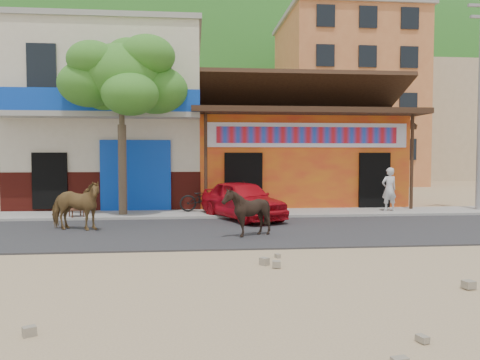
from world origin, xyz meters
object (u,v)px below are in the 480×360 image
Objects in this scene: pedestrian at (389,189)px; cow_tan at (75,206)px; red_car at (242,200)px; scooter at (204,198)px; cow_dark at (247,212)px; tree at (122,125)px; cafe_chair_right at (76,202)px.

cow_tan is at bearing 7.41° from pedestrian.
red_car is at bearing 2.57° from pedestrian.
cow_dark is at bearing -173.42° from scooter.
cow_tan is 1.30× the size of cow_dark.
tree is at bearing 141.59° from red_car.
cow_dark is 7.03m from pedestrian.
tree is 9.56m from pedestrian.
pedestrian reaches higher than red_car.
tree is 6.23× the size of cafe_chair_right.
pedestrian is (5.58, 4.26, 0.23)m from cow_dark.
cow_tan is 5.13m from red_car.
cow_dark is 6.34m from cafe_chair_right.
red_car is 3.82× the size of cafe_chair_right.
cow_tan is 4.80m from cow_dark.
cow_tan is at bearing -106.21° from cafe_chair_right.
cafe_chair_right reaches higher than scooter.
red_car is at bearing -168.98° from cow_dark.
scooter is at bearing 103.63° from red_car.
tree is 3.78m from scooter.
scooter is at bearing -15.22° from cafe_chair_right.
tree reaches higher than pedestrian.
pedestrian is (9.29, 0.02, -2.23)m from tree.
cafe_chair_right is at bearing -111.37° from cow_dark.
scooter is at bearing -30.51° from cow_tan.
cow_dark is 0.80× the size of pedestrian.
pedestrian is at bearing -57.77° from cow_tan.
cow_tan is at bearing -107.04° from tree.
red_car is 5.35m from cafe_chair_right.
cafe_chair_right is (-5.33, 0.50, -0.07)m from red_car.
tree is 4.74m from red_car.
pedestrian reaches higher than cow_dark.
tree is at bearing -9.56° from cafe_chair_right.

